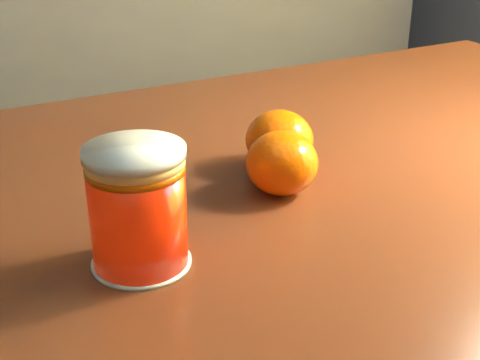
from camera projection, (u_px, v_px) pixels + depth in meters
table at (341, 282)px, 0.63m from camera, size 1.06×0.76×0.79m
juice_glass at (138, 209)px, 0.45m from camera, size 0.07×0.07×0.09m
orange_front at (282, 163)px, 0.57m from camera, size 0.08×0.08×0.05m
orange_back at (279, 140)px, 0.62m from camera, size 0.06×0.06×0.06m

